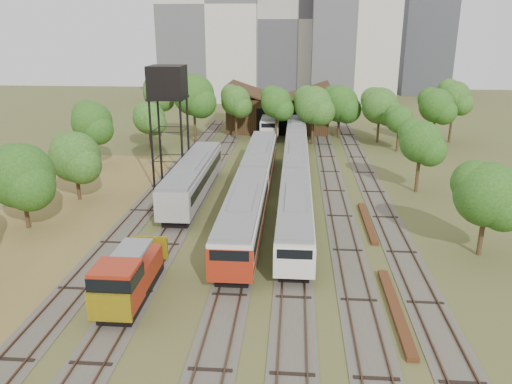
# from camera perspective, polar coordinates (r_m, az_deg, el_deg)

# --- Properties ---
(ground) EXTENTS (240.00, 240.00, 0.00)m
(ground) POSITION_cam_1_polar(r_m,az_deg,el_deg) (29.03, 0.17, -15.02)
(ground) COLOR #475123
(ground) RESTS_ON ground
(dry_grass_patch) EXTENTS (14.00, 60.00, 0.04)m
(dry_grass_patch) POSITION_cam_1_polar(r_m,az_deg,el_deg) (41.04, -24.98, -6.41)
(dry_grass_patch) COLOR brown
(dry_grass_patch) RESTS_ON ground
(tracks) EXTENTS (24.60, 80.00, 0.19)m
(tracks) POSITION_cam_1_polar(r_m,az_deg,el_deg) (51.78, 1.56, 0.30)
(tracks) COLOR #4C473D
(tracks) RESTS_ON ground
(railcar_red_set) EXTENTS (2.95, 34.57, 3.65)m
(railcar_red_set) POSITION_cam_1_polar(r_m,az_deg,el_deg) (47.09, -0.33, 0.89)
(railcar_red_set) COLOR black
(railcar_red_set) RESTS_ON ground
(railcar_green_set) EXTENTS (2.72, 52.08, 3.35)m
(railcar_green_set) POSITION_cam_1_polar(r_m,az_deg,el_deg) (56.34, 4.58, 3.56)
(railcar_green_set) COLOR black
(railcar_green_set) RESTS_ON ground
(railcar_rear) EXTENTS (2.74, 16.08, 3.38)m
(railcar_rear) POSITION_cam_1_polar(r_m,az_deg,el_deg) (81.50, 1.80, 8.15)
(railcar_rear) COLOR black
(railcar_rear) RESTS_ON ground
(shunter_locomotive) EXTENTS (2.52, 8.10, 3.30)m
(shunter_locomotive) POSITION_cam_1_polar(r_m,az_deg,el_deg) (31.42, -14.46, -9.60)
(shunter_locomotive) COLOR black
(shunter_locomotive) RESTS_ON ground
(old_grey_coach) EXTENTS (2.98, 18.00, 3.69)m
(old_grey_coach) POSITION_cam_1_polar(r_m,az_deg,el_deg) (49.26, -7.17, 1.63)
(old_grey_coach) COLOR black
(old_grey_coach) RESTS_ON ground
(water_tower) EXTENTS (3.61, 3.61, 12.46)m
(water_tower) POSITION_cam_1_polar(r_m,az_deg,el_deg) (51.78, -10.09, 11.90)
(water_tower) COLOR black
(water_tower) RESTS_ON ground
(rail_pile_near) EXTENTS (0.63, 9.52, 0.32)m
(rail_pile_near) POSITION_cam_1_polar(r_m,az_deg,el_deg) (31.25, 15.66, -12.82)
(rail_pile_near) COLOR #572F19
(rail_pile_near) RESTS_ON ground
(rail_pile_far) EXTENTS (0.57, 9.14, 0.30)m
(rail_pile_far) POSITION_cam_1_polar(r_m,az_deg,el_deg) (43.77, 12.61, -3.40)
(rail_pile_far) COLOR #572F19
(rail_pile_far) RESTS_ON ground
(maintenance_shed) EXTENTS (16.45, 11.55, 7.58)m
(maintenance_shed) POSITION_cam_1_polar(r_m,az_deg,el_deg) (83.28, 2.58, 9.14)
(maintenance_shed) COLOR #322012
(maintenance_shed) RESTS_ON ground
(tree_band_left) EXTENTS (8.26, 54.88, 8.89)m
(tree_band_left) POSITION_cam_1_polar(r_m,az_deg,el_deg) (46.84, -23.65, 3.25)
(tree_band_left) COLOR #382616
(tree_band_left) RESTS_ON ground
(tree_band_far) EXTENTS (48.09, 10.65, 9.90)m
(tree_band_far) POSITION_cam_1_polar(r_m,az_deg,el_deg) (73.89, 5.54, 10.30)
(tree_band_far) COLOR #382616
(tree_band_far) RESTS_ON ground
(tree_band_right) EXTENTS (5.70, 37.26, 7.33)m
(tree_band_right) POSITION_cam_1_polar(r_m,az_deg,el_deg) (50.27, 19.92, 4.26)
(tree_band_right) COLOR #382616
(tree_band_right) RESTS_ON ground
(tower_left) EXTENTS (22.00, 16.00, 42.00)m
(tower_left) POSITION_cam_1_polar(r_m,az_deg,el_deg) (120.99, -5.22, 20.47)
(tower_left) COLOR beige
(tower_left) RESTS_ON ground
(tower_centre) EXTENTS (20.00, 18.00, 36.00)m
(tower_centre) POSITION_cam_1_polar(r_m,az_deg,el_deg) (124.26, 4.89, 19.03)
(tower_centre) COLOR #B4AEA3
(tower_centre) RESTS_ON ground
(tower_far_right) EXTENTS (12.00, 12.00, 28.00)m
(tower_far_right) POSITION_cam_1_polar(r_m,az_deg,el_deg) (138.05, 18.82, 16.42)
(tower_far_right) COLOR #3F4047
(tower_far_right) RESTS_ON ground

